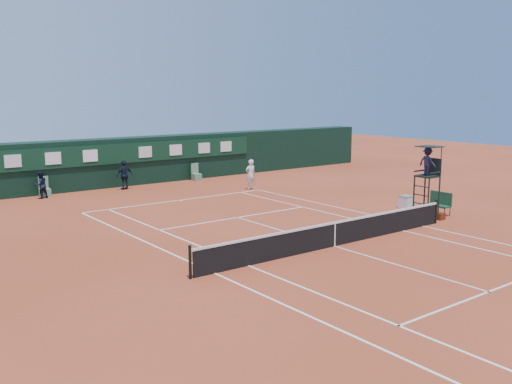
% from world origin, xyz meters
% --- Properties ---
extents(ground, '(90.00, 90.00, 0.00)m').
position_xyz_m(ground, '(0.00, 0.00, 0.00)').
color(ground, '#AB4528').
rests_on(ground, ground).
extents(court_lines, '(11.05, 23.85, 0.01)m').
position_xyz_m(court_lines, '(0.00, 0.00, 0.01)').
color(court_lines, white).
rests_on(court_lines, ground).
extents(tennis_net, '(12.90, 0.10, 1.10)m').
position_xyz_m(tennis_net, '(0.00, 0.00, 0.51)').
color(tennis_net, black).
rests_on(tennis_net, ground).
extents(back_wall, '(40.00, 1.65, 3.00)m').
position_xyz_m(back_wall, '(0.00, 18.74, 1.51)').
color(back_wall, black).
rests_on(back_wall, ground).
extents(linesman_chair_left, '(0.55, 0.50, 1.15)m').
position_xyz_m(linesman_chair_left, '(-5.50, 17.48, 0.32)').
color(linesman_chair_left, '#629571').
rests_on(linesman_chair_left, ground).
extents(linesman_chair_right, '(0.55, 0.50, 1.15)m').
position_xyz_m(linesman_chair_right, '(4.50, 17.48, 0.32)').
color(linesman_chair_right, '#57855C').
rests_on(linesman_chair_right, ground).
extents(umpire_chair, '(0.96, 0.95, 3.42)m').
position_xyz_m(umpire_chair, '(6.68, 0.77, 2.46)').
color(umpire_chair, black).
rests_on(umpire_chair, ground).
extents(player_bench, '(0.55, 1.20, 1.10)m').
position_xyz_m(player_bench, '(8.18, 1.09, 0.60)').
color(player_bench, '#183C26').
rests_on(player_bench, ground).
extents(tennis_bag, '(0.40, 0.90, 0.33)m').
position_xyz_m(tennis_bag, '(7.21, 0.61, 0.17)').
color(tennis_bag, black).
rests_on(tennis_bag, ground).
extents(cooler, '(0.57, 0.57, 0.65)m').
position_xyz_m(cooler, '(8.13, 3.01, 0.33)').
color(cooler, silver).
rests_on(cooler, ground).
extents(tennis_ball, '(0.07, 0.07, 0.07)m').
position_xyz_m(tennis_ball, '(0.65, 5.47, 0.03)').
color(tennis_ball, '#BDD331').
rests_on(tennis_ball, ground).
extents(player, '(0.69, 0.48, 1.83)m').
position_xyz_m(player, '(5.24, 12.39, 0.92)').
color(player, silver).
rests_on(player, ground).
extents(ball_kid_left, '(0.87, 0.75, 1.53)m').
position_xyz_m(ball_kid_left, '(-5.83, 17.05, 0.77)').
color(ball_kid_left, black).
rests_on(ball_kid_left, ground).
extents(ball_kid_right, '(1.09, 0.55, 1.78)m').
position_xyz_m(ball_kid_right, '(-0.86, 16.98, 0.89)').
color(ball_kid_right, black).
rests_on(ball_kid_right, ground).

